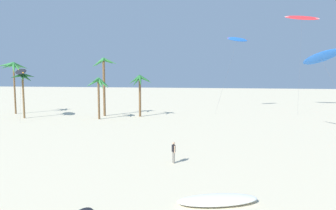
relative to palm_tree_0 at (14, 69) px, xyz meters
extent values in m
cylinder|color=brown|center=(0.05, -0.06, -3.41)|extent=(0.29, 0.29, 8.66)
cone|color=#33843D|center=(1.08, -0.23, 0.04)|extent=(2.51, 0.95, 2.19)
cone|color=#33843D|center=(0.67, 1.08, 0.48)|extent=(1.82, 2.70, 1.40)
cone|color=#33843D|center=(-0.10, 1.23, 0.50)|extent=(0.89, 2.82, 1.37)
cone|color=#33843D|center=(-1.03, 0.71, 0.58)|extent=(2.59, 2.08, 1.23)
cone|color=#33843D|center=(-1.22, -0.50, 0.67)|extent=(2.82, 1.44, 1.05)
cone|color=#33843D|center=(-0.16, -1.33, 0.47)|extent=(1.00, 2.82, 1.43)
cone|color=#33843D|center=(0.71, -0.91, 0.07)|extent=(1.98, 2.31, 2.14)
cylinder|color=brown|center=(4.76, -4.54, -4.34)|extent=(0.29, 0.29, 6.79)
cone|color=#23662D|center=(5.58, -4.65, -1.45)|extent=(1.99, 0.81, 1.48)
cone|color=#23662D|center=(5.31, -3.77, -1.13)|extent=(1.61, 1.95, 0.91)
cone|color=#23662D|center=(4.34, -3.86, -1.48)|extent=(1.47, 1.93, 1.53)
cone|color=#23662D|center=(3.83, -4.59, -1.18)|extent=(2.03, 0.66, 1.00)
cone|color=#23662D|center=(4.28, -5.34, -1.19)|extent=(1.52, 2.00, 1.03)
cone|color=#23662D|center=(5.23, -5.26, -1.39)|extent=(1.54, 1.95, 1.38)
cylinder|color=brown|center=(16.72, -3.55, -4.69)|extent=(0.32, 0.32, 6.10)
cone|color=#33843D|center=(17.52, -3.59, -2.31)|extent=(1.99, 0.67, 1.78)
cone|color=#33843D|center=(17.37, -2.97, -2.22)|extent=(1.91, 1.77, 1.64)
cone|color=#33843D|center=(16.34, -2.59, -1.82)|extent=(1.32, 2.22, 0.92)
cone|color=#33843D|center=(15.92, -3.00, -2.03)|extent=(2.09, 1.68, 1.31)
cone|color=#33843D|center=(15.99, -4.06, -2.18)|extent=(2.02, 1.66, 1.58)
cone|color=#33843D|center=(16.62, -4.57, -1.85)|extent=(0.76, 2.21, 0.98)
cone|color=#33843D|center=(17.29, -4.06, -2.35)|extent=(1.79, 1.71, 1.84)
cylinder|color=brown|center=(16.16, 0.17, -3.10)|extent=(0.39, 0.39, 9.28)
cone|color=#33843D|center=(17.21, 0.37, 1.16)|extent=(2.39, 1.01, 1.30)
cone|color=#33843D|center=(16.57, 1.17, 1.21)|extent=(1.40, 2.38, 1.20)
cone|color=#33843D|center=(15.25, 0.58, 1.01)|extent=(2.30, 1.45, 1.55)
cone|color=#33843D|center=(15.35, -0.30, 0.89)|extent=(2.18, 1.57, 1.75)
cone|color=#33843D|center=(16.43, -0.91, 1.26)|extent=(1.10, 2.41, 1.10)
cylinder|color=brown|center=(22.17, 0.32, -4.50)|extent=(0.37, 0.37, 6.49)
cone|color=#23662D|center=(23.14, 0.23, -1.73)|extent=(2.24, 0.74, 1.46)
cone|color=#23662D|center=(22.80, 1.12, -1.63)|extent=(1.81, 2.11, 1.28)
cone|color=#23662D|center=(21.61, 1.21, -1.51)|extent=(1.67, 2.20, 1.07)
cone|color=#23662D|center=(21.26, 0.41, -1.84)|extent=(2.18, 0.77, 1.64)
cone|color=#23662D|center=(21.78, -0.37, -2.00)|extent=(1.45, 1.99, 1.90)
cone|color=#23662D|center=(22.47, -0.45, -1.97)|extent=(1.25, 2.07, 1.85)
ellipsoid|color=black|center=(4.57, -4.63, -0.47)|extent=(4.19, 4.17, 1.45)
ellipsoid|color=orange|center=(4.57, -4.63, -0.44)|extent=(3.49, 3.55, 0.97)
cylinder|color=#4C4C51|center=(5.79, -6.72, -4.14)|extent=(2.45, 4.20, 7.20)
ellipsoid|color=blue|center=(38.16, 14.98, 5.93)|extent=(4.59, 3.46, 1.30)
ellipsoid|color=red|center=(38.16, 14.98, 5.96)|extent=(4.34, 2.94, 0.66)
cylinder|color=#4C4C51|center=(36.17, 10.28, -0.95)|extent=(4.00, 9.42, 13.59)
ellipsoid|color=red|center=(50.27, 16.02, 9.91)|extent=(6.39, 1.62, 1.68)
ellipsoid|color=white|center=(50.27, 16.02, 9.93)|extent=(6.40, 0.83, 1.03)
cylinder|color=#4C4C51|center=(49.18, 11.60, 1.06)|extent=(2.20, 8.86, 17.60)
ellipsoid|color=blue|center=(45.92, -10.87, 1.02)|extent=(2.71, 6.95, 2.17)
ellipsoid|color=white|center=(45.92, -10.87, 1.04)|extent=(2.22, 7.04, 1.51)
ellipsoid|color=white|center=(34.89, -31.87, -7.53)|extent=(4.63, 2.69, 0.42)
ellipsoid|color=#19B2B7|center=(34.89, -31.87, -7.51)|extent=(2.25, 1.78, 0.25)
cylinder|color=slate|center=(31.41, -24.74, -7.29)|extent=(0.14, 0.14, 0.90)
cylinder|color=slate|center=(31.49, -24.88, -7.29)|extent=(0.14, 0.14, 0.90)
cube|color=black|center=(31.45, -24.81, -6.57)|extent=(0.33, 0.36, 0.54)
cylinder|color=tan|center=(31.34, -24.63, -6.61)|extent=(0.09, 0.09, 0.56)
cylinder|color=tan|center=(31.56, -24.99, -6.61)|extent=(0.09, 0.09, 0.56)
sphere|color=tan|center=(31.45, -24.81, -6.16)|extent=(0.21, 0.21, 0.21)
camera|label=1|loc=(34.91, -47.95, -0.82)|focal=32.96mm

